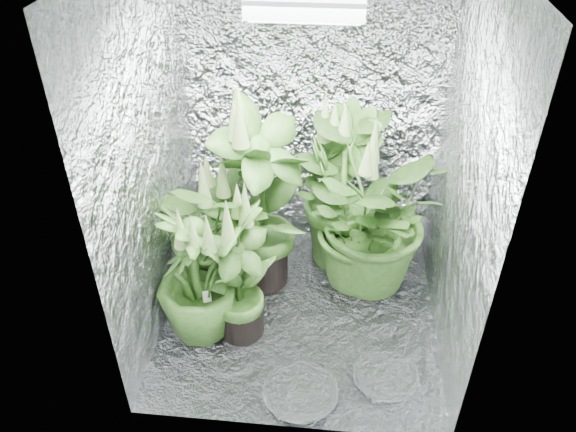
% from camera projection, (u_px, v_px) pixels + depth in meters
% --- Properties ---
extents(ground, '(1.60, 1.60, 0.00)m').
position_uv_depth(ground, '(301.00, 311.00, 3.44)').
color(ground, silver).
rests_on(ground, ground).
extents(walls, '(1.62, 1.62, 2.00)m').
position_uv_depth(walls, '(303.00, 171.00, 2.85)').
color(walls, silver).
rests_on(walls, ground).
extents(grow_lamp, '(0.50, 0.30, 0.22)m').
position_uv_depth(grow_lamp, '(306.00, 3.00, 2.37)').
color(grow_lamp, gray).
rests_on(grow_lamp, ceiling).
extents(plant_a, '(0.99, 0.99, 0.96)m').
position_uv_depth(plant_a, '(219.00, 230.00, 3.36)').
color(plant_a, black).
rests_on(plant_a, ground).
extents(plant_b, '(0.90, 0.90, 1.32)m').
position_uv_depth(plant_b, '(262.00, 201.00, 3.32)').
color(plant_b, black).
rests_on(plant_b, ground).
extents(plant_c, '(0.71, 0.71, 1.15)m').
position_uv_depth(plant_c, '(338.00, 193.00, 3.55)').
color(plant_c, black).
rests_on(plant_c, ground).
extents(plant_d, '(0.63, 0.63, 0.90)m').
position_uv_depth(plant_d, '(197.00, 278.00, 3.07)').
color(plant_d, black).
rests_on(plant_d, ground).
extents(plant_e, '(0.97, 0.97, 1.11)m').
position_uv_depth(plant_e, '(367.00, 217.00, 3.33)').
color(plant_e, black).
rests_on(plant_e, ground).
extents(plant_f, '(0.55, 0.55, 0.98)m').
position_uv_depth(plant_f, '(238.00, 273.00, 3.05)').
color(plant_f, black).
rests_on(plant_f, ground).
extents(circulation_fan, '(0.14, 0.32, 0.36)m').
position_uv_depth(circulation_fan, '(396.00, 236.00, 3.80)').
color(circulation_fan, black).
rests_on(circulation_fan, ground).
extents(plant_label, '(0.05, 0.04, 0.07)m').
position_uv_depth(plant_label, '(207.00, 297.00, 3.11)').
color(plant_label, white).
rests_on(plant_label, plant_d).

